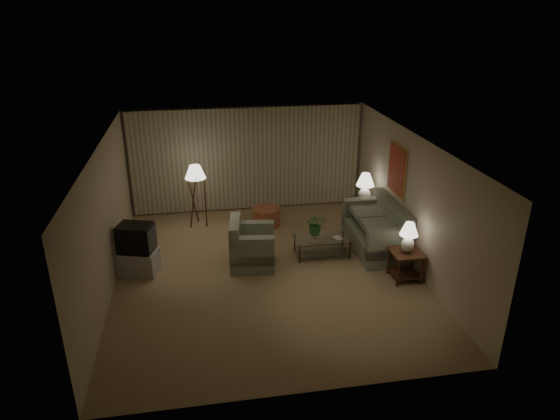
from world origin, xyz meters
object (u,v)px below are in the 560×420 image
object	(u,v)px
floor_lamp	(197,195)
ottoman	(267,217)
sofa	(375,231)
armchair	(252,247)
side_table_far	(363,210)
table_lamp_near	(409,235)
side_table_near	(406,260)
tv_cabinet	(139,262)
crt_tv	(136,238)
coffee_table	(322,244)
vase	(315,235)
table_lamp_far	(365,186)

from	to	relation	value
floor_lamp	ottoman	distance (m)	1.78
sofa	armchair	bearing A→B (deg)	-83.73
side_table_far	table_lamp_near	xyz separation A→B (m)	(0.00, -2.60, 0.57)
armchair	side_table_near	size ratio (longest dim) A/B	1.99
armchair	ottoman	bearing A→B (deg)	-8.67
tv_cabinet	crt_tv	size ratio (longest dim) A/B	1.12
tv_cabinet	coffee_table	bearing A→B (deg)	19.30
side_table_near	crt_tv	bearing A→B (deg)	167.79
side_table_near	coffee_table	distance (m)	1.86
side_table_far	ottoman	distance (m)	2.36
coffee_table	vase	bearing A→B (deg)	-180.00
tv_cabinet	ottoman	bearing A→B (deg)	50.74
ottoman	vase	size ratio (longest dim) A/B	4.10
crt_tv	ottoman	size ratio (longest dim) A/B	1.16
crt_tv	ottoman	bearing A→B (deg)	50.74
sofa	floor_lamp	xyz separation A→B (m)	(-3.83, 1.94, 0.38)
armchair	sofa	bearing A→B (deg)	-76.59
floor_lamp	armchair	bearing A→B (deg)	-63.86
sofa	crt_tv	distance (m)	5.07
table_lamp_near	ottoman	distance (m)	3.88
table_lamp_near	tv_cabinet	bearing A→B (deg)	167.79
armchair	side_table_far	bearing A→B (deg)	-54.48
armchair	table_lamp_near	bearing A→B (deg)	-102.64
ottoman	table_lamp_far	bearing A→B (deg)	-10.20
tv_cabinet	crt_tv	distance (m)	0.53
sofa	armchair	size ratio (longest dim) A/B	1.63
sofa	vase	size ratio (longest dim) A/B	12.04
floor_lamp	vase	world-z (taller)	floor_lamp
ottoman	table_lamp_near	bearing A→B (deg)	-52.44
table_lamp_near	ottoman	xyz separation A→B (m)	(-2.32, 3.02, -0.74)
table_lamp_near	ottoman	bearing A→B (deg)	127.56
armchair	crt_tv	bearing A→B (deg)	96.91
side_table_near	coffee_table	world-z (taller)	side_table_near
crt_tv	armchair	bearing A→B (deg)	16.44
crt_tv	vase	bearing A→B (deg)	19.38
coffee_table	floor_lamp	bearing A→B (deg)	141.97
coffee_table	ottoman	size ratio (longest dim) A/B	1.85
side_table_near	table_lamp_far	xyz separation A→B (m)	(-0.00, 2.60, 0.62)
side_table_far	crt_tv	bearing A→B (deg)	-164.16
side_table_near	side_table_far	size ratio (longest dim) A/B	1.00
table_lamp_far	tv_cabinet	bearing A→B (deg)	-164.16
side_table_near	vase	world-z (taller)	side_table_near
crt_tv	floor_lamp	size ratio (longest dim) A/B	0.50
table_lamp_near	floor_lamp	xyz separation A→B (m)	(-3.98, 3.29, -0.16)
side_table_far	table_lamp_far	world-z (taller)	table_lamp_far
floor_lamp	table_lamp_near	bearing A→B (deg)	-39.58
table_lamp_far	table_lamp_near	bearing A→B (deg)	-90.00
crt_tv	side_table_near	bearing A→B (deg)	5.22
sofa	table_lamp_near	bearing A→B (deg)	7.10
table_lamp_far	ottoman	world-z (taller)	table_lamp_far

